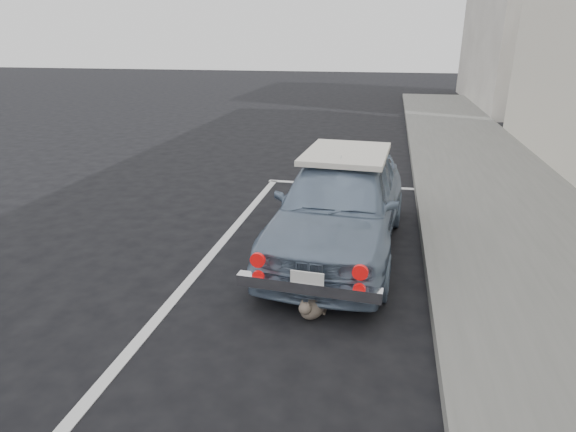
# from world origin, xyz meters

# --- Properties ---
(building_far) EXTENTS (3.50, 10.00, 8.00)m
(building_far) POSITION_xyz_m (6.35, 20.00, 4.00)
(building_far) COLOR #AFA89E
(building_far) RESTS_ON ground
(pline_front) EXTENTS (3.00, 0.12, 0.01)m
(pline_front) POSITION_xyz_m (0.50, 6.50, 0.00)
(pline_front) COLOR silver
(pline_front) RESTS_ON ground
(pline_side) EXTENTS (0.12, 7.00, 0.01)m
(pline_side) POSITION_xyz_m (-0.90, 3.00, 0.00)
(pline_side) COLOR silver
(pline_side) RESTS_ON ground
(retro_coupe) EXTENTS (1.75, 3.87, 1.29)m
(retro_coupe) POSITION_xyz_m (0.70, 3.52, 0.65)
(retro_coupe) COLOR #7288A2
(retro_coupe) RESTS_ON ground
(cat) EXTENTS (0.33, 0.44, 0.26)m
(cat) POSITION_xyz_m (0.62, 1.75, 0.12)
(cat) COLOR #695C50
(cat) RESTS_ON ground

